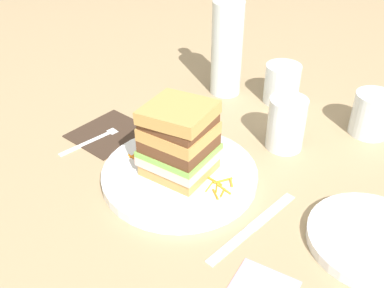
# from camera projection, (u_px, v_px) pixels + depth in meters

# --- Properties ---
(ground_plane) EXTENTS (3.00, 3.00, 0.00)m
(ground_plane) POSITION_uv_depth(u_px,v_px,m) (189.00, 170.00, 0.79)
(ground_plane) COLOR #9E8460
(main_plate) EXTENTS (0.26, 0.26, 0.02)m
(main_plate) POSITION_uv_depth(u_px,v_px,m) (180.00, 175.00, 0.77)
(main_plate) COLOR white
(main_plate) RESTS_ON ground_plane
(sandwich) EXTENTS (0.12, 0.12, 0.13)m
(sandwich) POSITION_uv_depth(u_px,v_px,m) (179.00, 140.00, 0.73)
(sandwich) COLOR tan
(sandwich) RESTS_ON main_plate
(carrot_shred_0) EXTENTS (0.01, 0.02, 0.00)m
(carrot_shred_0) POSITION_uv_depth(u_px,v_px,m) (134.00, 155.00, 0.80)
(carrot_shred_0) COLOR orange
(carrot_shred_0) RESTS_ON main_plate
(carrot_shred_1) EXTENTS (0.02, 0.01, 0.00)m
(carrot_shred_1) POSITION_uv_depth(u_px,v_px,m) (136.00, 157.00, 0.79)
(carrot_shred_1) COLOR orange
(carrot_shred_1) RESTS_ON main_plate
(carrot_shred_2) EXTENTS (0.03, 0.00, 0.00)m
(carrot_shred_2) POSITION_uv_depth(u_px,v_px,m) (133.00, 158.00, 0.79)
(carrot_shred_2) COLOR orange
(carrot_shred_2) RESTS_ON main_plate
(carrot_shred_3) EXTENTS (0.03, 0.02, 0.00)m
(carrot_shred_3) POSITION_uv_depth(u_px,v_px,m) (151.00, 160.00, 0.78)
(carrot_shred_3) COLOR orange
(carrot_shred_3) RESTS_ON main_plate
(carrot_shred_4) EXTENTS (0.00, 0.03, 0.00)m
(carrot_shred_4) POSITION_uv_depth(u_px,v_px,m) (155.00, 155.00, 0.80)
(carrot_shred_4) COLOR orange
(carrot_shred_4) RESTS_ON main_plate
(carrot_shred_5) EXTENTS (0.03, 0.01, 0.00)m
(carrot_shred_5) POSITION_uv_depth(u_px,v_px,m) (148.00, 161.00, 0.78)
(carrot_shred_5) COLOR orange
(carrot_shred_5) RESTS_ON main_plate
(carrot_shred_6) EXTENTS (0.02, 0.02, 0.00)m
(carrot_shred_6) POSITION_uv_depth(u_px,v_px,m) (216.00, 194.00, 0.71)
(carrot_shred_6) COLOR orange
(carrot_shred_6) RESTS_ON main_plate
(carrot_shred_7) EXTENTS (0.02, 0.03, 0.00)m
(carrot_shred_7) POSITION_uv_depth(u_px,v_px,m) (221.00, 182.00, 0.74)
(carrot_shred_7) COLOR orange
(carrot_shred_7) RESTS_ON main_plate
(carrot_shred_8) EXTENTS (0.01, 0.03, 0.00)m
(carrot_shred_8) POSITION_uv_depth(u_px,v_px,m) (210.00, 186.00, 0.73)
(carrot_shred_8) COLOR orange
(carrot_shred_8) RESTS_ON main_plate
(carrot_shred_9) EXTENTS (0.03, 0.01, 0.00)m
(carrot_shred_9) POSITION_uv_depth(u_px,v_px,m) (214.00, 181.00, 0.74)
(carrot_shred_9) COLOR orange
(carrot_shred_9) RESTS_ON main_plate
(carrot_shred_10) EXTENTS (0.02, 0.02, 0.00)m
(carrot_shred_10) POSITION_uv_depth(u_px,v_px,m) (217.00, 187.00, 0.73)
(carrot_shred_10) COLOR orange
(carrot_shred_10) RESTS_ON main_plate
(carrot_shred_11) EXTENTS (0.02, 0.02, 0.00)m
(carrot_shred_11) POSITION_uv_depth(u_px,v_px,m) (231.00, 182.00, 0.73)
(carrot_shred_11) COLOR orange
(carrot_shred_11) RESTS_ON main_plate
(carrot_shred_12) EXTENTS (0.01, 0.02, 0.00)m
(carrot_shred_12) POSITION_uv_depth(u_px,v_px,m) (223.00, 193.00, 0.71)
(carrot_shred_12) COLOR orange
(carrot_shred_12) RESTS_ON main_plate
(carrot_shred_13) EXTENTS (0.03, 0.01, 0.00)m
(carrot_shred_13) POSITION_uv_depth(u_px,v_px,m) (224.00, 189.00, 0.72)
(carrot_shred_13) COLOR orange
(carrot_shred_13) RESTS_ON main_plate
(napkin_dark) EXTENTS (0.13, 0.14, 0.00)m
(napkin_dark) POSITION_uv_depth(u_px,v_px,m) (109.00, 133.00, 0.89)
(napkin_dark) COLOR #38281E
(napkin_dark) RESTS_ON ground_plane
(fork) EXTENTS (0.02, 0.17, 0.00)m
(fork) POSITION_uv_depth(u_px,v_px,m) (99.00, 136.00, 0.88)
(fork) COLOR silver
(fork) RESTS_ON napkin_dark
(knife) EXTENTS (0.02, 0.20, 0.00)m
(knife) POSITION_uv_depth(u_px,v_px,m) (251.00, 229.00, 0.67)
(knife) COLOR silver
(knife) RESTS_ON ground_plane
(juice_glass) EXTENTS (0.07, 0.07, 0.10)m
(juice_glass) POSITION_uv_depth(u_px,v_px,m) (286.00, 127.00, 0.83)
(juice_glass) COLOR white
(juice_glass) RESTS_ON ground_plane
(water_bottle) EXTENTS (0.07, 0.07, 0.26)m
(water_bottle) POSITION_uv_depth(u_px,v_px,m) (227.00, 43.00, 0.97)
(water_bottle) COLOR silver
(water_bottle) RESTS_ON ground_plane
(empty_tumbler_0) EXTENTS (0.08, 0.08, 0.08)m
(empty_tumbler_0) POSITION_uv_depth(u_px,v_px,m) (372.00, 114.00, 0.87)
(empty_tumbler_0) COLOR silver
(empty_tumbler_0) RESTS_ON ground_plane
(empty_tumbler_1) EXTENTS (0.08, 0.08, 0.09)m
(empty_tumbler_1) POSITION_uv_depth(u_px,v_px,m) (282.00, 84.00, 0.98)
(empty_tumbler_1) COLOR silver
(empty_tumbler_1) RESTS_ON ground_plane
(side_plate) EXTENTS (0.19, 0.19, 0.02)m
(side_plate) POSITION_uv_depth(u_px,v_px,m) (373.00, 239.00, 0.65)
(side_plate) COLOR white
(side_plate) RESTS_ON ground_plane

